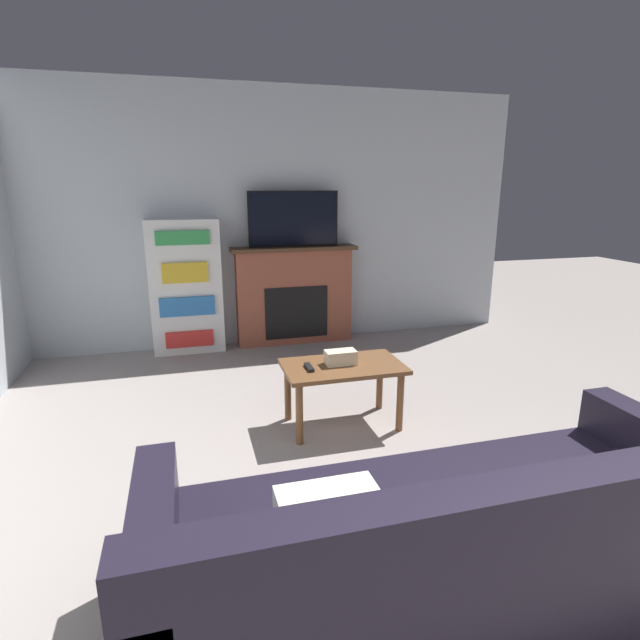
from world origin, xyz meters
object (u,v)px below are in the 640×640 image
Objects in this scene: fireplace at (294,295)px; couch at (452,550)px; bookshelf at (186,287)px; coffee_table at (343,374)px; tv at (294,219)px.

couch is at bearing -92.64° from fireplace.
couch is 3.86m from bookshelf.
fireplace is 1.15m from bookshelf.
coffee_table is at bearing -92.82° from fireplace.
couch reaches higher than coffee_table.
fireplace is 0.82m from tv.
fireplace is 3.75m from couch.
bookshelf is (-1.14, -0.00, -0.67)m from tv.
tv is at bearing 0.15° from bookshelf.
coffee_table is 0.62× the size of bookshelf.
fireplace is at bearing 1.14° from bookshelf.
fireplace is at bearing 87.18° from coffee_table.
bookshelf is (-1.04, 2.04, 0.29)m from coffee_table.
fireplace reaches higher than coffee_table.
bookshelf reaches higher than coffee_table.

